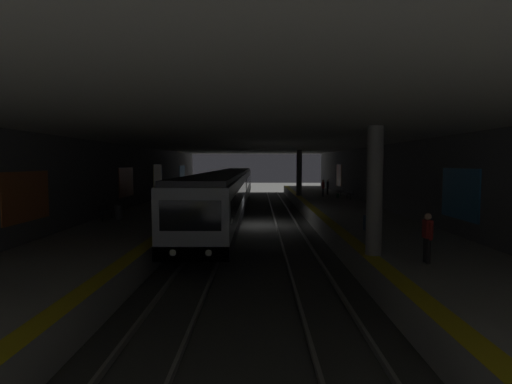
{
  "coord_description": "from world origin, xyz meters",
  "views": [
    {
      "loc": [
        -27.61,
        -0.26,
        4.31
      ],
      "look_at": [
        8.62,
        -0.04,
        1.69
      ],
      "focal_mm": 28.22,
      "sensor_mm": 36.0,
      "label": 1
    }
  ],
  "objects_px": {
    "suitcase_rolling": "(367,223)",
    "person_boarding": "(328,186)",
    "bench_left_near": "(350,193)",
    "trash_bin": "(119,212)",
    "pillar_near": "(375,191)",
    "person_standing_far": "(323,188)",
    "metro_train": "(230,190)",
    "pillar_far": "(299,173)",
    "bench_left_mid": "(340,190)",
    "person_waiting_near": "(427,236)",
    "person_walking_mid": "(377,202)",
    "bench_right_near": "(105,211)",
    "backpack_on_floor": "(338,196)",
    "bench_right_mid": "(159,194)"
  },
  "relations": [
    {
      "from": "trash_bin",
      "to": "person_standing_far",
      "type": "bearing_deg",
      "value": -41.76
    },
    {
      "from": "bench_right_near",
      "to": "person_walking_mid",
      "type": "xyz_separation_m",
      "value": [
        0.99,
        -15.84,
        0.42
      ]
    },
    {
      "from": "bench_left_near",
      "to": "trash_bin",
      "type": "xyz_separation_m",
      "value": [
        -13.45,
        16.33,
        -0.1
      ]
    },
    {
      "from": "bench_left_near",
      "to": "metro_train",
      "type": "bearing_deg",
      "value": 99.96
    },
    {
      "from": "pillar_far",
      "to": "person_standing_far",
      "type": "height_order",
      "value": "pillar_far"
    },
    {
      "from": "pillar_far",
      "to": "metro_train",
      "type": "xyz_separation_m",
      "value": [
        -5.94,
        6.55,
        -1.3
      ]
    },
    {
      "from": "bench_left_near",
      "to": "person_boarding",
      "type": "distance_m",
      "value": 5.33
    },
    {
      "from": "metro_train",
      "to": "person_waiting_near",
      "type": "relative_size",
      "value": 24.63
    },
    {
      "from": "person_waiting_near",
      "to": "trash_bin",
      "type": "distance_m",
      "value": 16.82
    },
    {
      "from": "metro_train",
      "to": "bench_right_near",
      "type": "relative_size",
      "value": 23.68
    },
    {
      "from": "person_waiting_near",
      "to": "bench_left_mid",
      "type": "bearing_deg",
      "value": -5.73
    },
    {
      "from": "pillar_near",
      "to": "person_standing_far",
      "type": "height_order",
      "value": "pillar_near"
    },
    {
      "from": "suitcase_rolling",
      "to": "trash_bin",
      "type": "bearing_deg",
      "value": 75.3
    },
    {
      "from": "pillar_near",
      "to": "suitcase_rolling",
      "type": "height_order",
      "value": "pillar_near"
    },
    {
      "from": "suitcase_rolling",
      "to": "person_standing_far",
      "type": "bearing_deg",
      "value": -2.91
    },
    {
      "from": "pillar_far",
      "to": "bench_left_near",
      "type": "relative_size",
      "value": 2.68
    },
    {
      "from": "pillar_far",
      "to": "person_walking_mid",
      "type": "distance_m",
      "value": 16.88
    },
    {
      "from": "bench_right_near",
      "to": "person_standing_far",
      "type": "bearing_deg",
      "value": -43.08
    },
    {
      "from": "person_boarding",
      "to": "bench_left_near",
      "type": "bearing_deg",
      "value": -167.92
    },
    {
      "from": "pillar_far",
      "to": "bench_left_mid",
      "type": "relative_size",
      "value": 2.68
    },
    {
      "from": "metro_train",
      "to": "bench_right_near",
      "type": "height_order",
      "value": "metro_train"
    },
    {
      "from": "person_standing_far",
      "to": "person_boarding",
      "type": "distance_m",
      "value": 2.73
    },
    {
      "from": "bench_right_mid",
      "to": "suitcase_rolling",
      "type": "distance_m",
      "value": 21.26
    },
    {
      "from": "bench_right_near",
      "to": "pillar_near",
      "type": "bearing_deg",
      "value": -124.1
    },
    {
      "from": "pillar_far",
      "to": "trash_bin",
      "type": "xyz_separation_m",
      "value": [
        -17.51,
        12.15,
        -1.85
      ]
    },
    {
      "from": "bench_left_mid",
      "to": "trash_bin",
      "type": "xyz_separation_m",
      "value": [
        -17.62,
        16.33,
        -0.1
      ]
    },
    {
      "from": "bench_left_mid",
      "to": "suitcase_rolling",
      "type": "relative_size",
      "value": 1.68
    },
    {
      "from": "suitcase_rolling",
      "to": "person_boarding",
      "type": "bearing_deg",
      "value": -4.84
    },
    {
      "from": "metro_train",
      "to": "trash_bin",
      "type": "height_order",
      "value": "metro_train"
    },
    {
      "from": "pillar_far",
      "to": "suitcase_rolling",
      "type": "height_order",
      "value": "pillar_far"
    },
    {
      "from": "trash_bin",
      "to": "bench_left_near",
      "type": "bearing_deg",
      "value": -50.54
    },
    {
      "from": "bench_right_mid",
      "to": "person_standing_far",
      "type": "xyz_separation_m",
      "value": [
        3.64,
        -15.07,
        0.36
      ]
    },
    {
      "from": "person_standing_far",
      "to": "bench_left_mid",
      "type": "bearing_deg",
      "value": -51.97
    },
    {
      "from": "person_boarding",
      "to": "backpack_on_floor",
      "type": "relative_size",
      "value": 3.89
    },
    {
      "from": "person_walking_mid",
      "to": "person_boarding",
      "type": "height_order",
      "value": "person_walking_mid"
    },
    {
      "from": "backpack_on_floor",
      "to": "bench_right_near",
      "type": "bearing_deg",
      "value": 132.01
    },
    {
      "from": "person_boarding",
      "to": "suitcase_rolling",
      "type": "relative_size",
      "value": 1.54
    },
    {
      "from": "person_waiting_near",
      "to": "bench_left_near",
      "type": "bearing_deg",
      "value": -6.75
    },
    {
      "from": "person_boarding",
      "to": "pillar_far",
      "type": "bearing_deg",
      "value": 110.41
    },
    {
      "from": "pillar_near",
      "to": "person_waiting_near",
      "type": "height_order",
      "value": "pillar_near"
    },
    {
      "from": "pillar_near",
      "to": "person_standing_far",
      "type": "bearing_deg",
      "value": -5.03
    },
    {
      "from": "metro_train",
      "to": "pillar_near",
      "type": "bearing_deg",
      "value": -162.15
    },
    {
      "from": "bench_right_near",
      "to": "person_boarding",
      "type": "height_order",
      "value": "person_boarding"
    },
    {
      "from": "bench_right_near",
      "to": "trash_bin",
      "type": "bearing_deg",
      "value": -85.79
    },
    {
      "from": "bench_right_near",
      "to": "backpack_on_floor",
      "type": "distance_m",
      "value": 21.8
    },
    {
      "from": "bench_left_mid",
      "to": "person_boarding",
      "type": "relative_size",
      "value": 1.09
    },
    {
      "from": "metro_train",
      "to": "bench_left_near",
      "type": "relative_size",
      "value": 23.68
    },
    {
      "from": "bench_left_near",
      "to": "person_standing_far",
      "type": "height_order",
      "value": "person_standing_far"
    },
    {
      "from": "pillar_far",
      "to": "trash_bin",
      "type": "relative_size",
      "value": 5.35
    },
    {
      "from": "bench_left_mid",
      "to": "person_walking_mid",
      "type": "bearing_deg",
      "value": 175.8
    }
  ]
}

